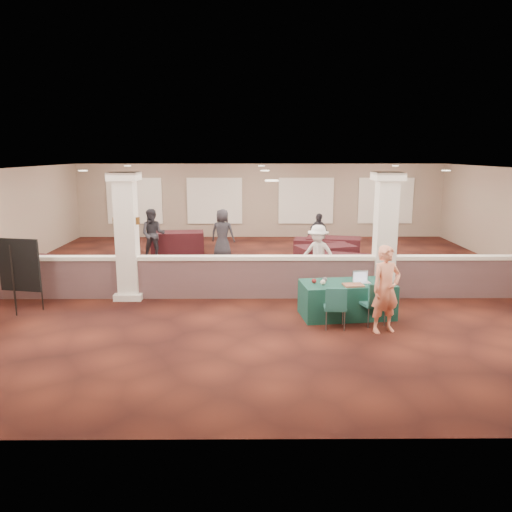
{
  "coord_description": "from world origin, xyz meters",
  "views": [
    {
      "loc": [
        -0.34,
        -13.89,
        3.67
      ],
      "look_at": [
        -0.26,
        -2.0,
        1.2
      ],
      "focal_mm": 35.0,
      "sensor_mm": 36.0,
      "label": 1
    }
  ],
  "objects_px": {
    "far_table_front_center": "(325,257)",
    "far_table_back_center": "(320,249)",
    "attendee_b": "(318,254)",
    "woman": "(386,289)",
    "near_table": "(347,299)",
    "conf_chair_main": "(375,300)",
    "attendee_a": "(153,234)",
    "far_table_front_left": "(42,269)",
    "easel_board": "(19,266)",
    "far_table_front_right": "(348,266)",
    "conf_chair_side": "(335,304)",
    "far_table_back_left": "(178,242)",
    "far_table_back_right": "(333,248)",
    "attendee_c": "(318,234)",
    "attendee_d": "(223,233)"
  },
  "relations": [
    {
      "from": "far_table_front_center",
      "to": "far_table_back_center",
      "type": "height_order",
      "value": "far_table_front_center"
    },
    {
      "from": "attendee_b",
      "to": "woman",
      "type": "bearing_deg",
      "value": -49.55
    },
    {
      "from": "near_table",
      "to": "conf_chair_main",
      "type": "bearing_deg",
      "value": -60.35
    },
    {
      "from": "far_table_front_center",
      "to": "far_table_back_center",
      "type": "distance_m",
      "value": 1.39
    },
    {
      "from": "woman",
      "to": "attendee_a",
      "type": "height_order",
      "value": "woman"
    },
    {
      "from": "far_table_front_left",
      "to": "easel_board",
      "type": "bearing_deg",
      "value": -75.22
    },
    {
      "from": "easel_board",
      "to": "far_table_front_left",
      "type": "xyz_separation_m",
      "value": [
        -0.78,
        2.95,
        -0.76
      ]
    },
    {
      "from": "woman",
      "to": "far_table_front_right",
      "type": "relative_size",
      "value": 1.08
    },
    {
      "from": "conf_chair_side",
      "to": "attendee_a",
      "type": "height_order",
      "value": "attendee_a"
    },
    {
      "from": "conf_chair_main",
      "to": "far_table_back_left",
      "type": "relative_size",
      "value": 0.5
    },
    {
      "from": "far_table_back_left",
      "to": "far_table_back_right",
      "type": "relative_size",
      "value": 1.04
    },
    {
      "from": "easel_board",
      "to": "woman",
      "type": "relative_size",
      "value": 0.96
    },
    {
      "from": "far_table_front_right",
      "to": "far_table_back_center",
      "type": "relative_size",
      "value": 0.96
    },
    {
      "from": "attendee_c",
      "to": "far_table_back_left",
      "type": "bearing_deg",
      "value": 146.38
    },
    {
      "from": "far_table_back_right",
      "to": "attendee_d",
      "type": "distance_m",
      "value": 3.94
    },
    {
      "from": "woman",
      "to": "far_table_back_center",
      "type": "bearing_deg",
      "value": 72.27
    },
    {
      "from": "attendee_c",
      "to": "woman",
      "type": "bearing_deg",
      "value": -116.67
    },
    {
      "from": "far_table_front_right",
      "to": "conf_chair_side",
      "type": "bearing_deg",
      "value": -103.82
    },
    {
      "from": "conf_chair_side",
      "to": "far_table_front_center",
      "type": "height_order",
      "value": "conf_chair_side"
    },
    {
      "from": "attendee_d",
      "to": "far_table_front_left",
      "type": "bearing_deg",
      "value": 46.07
    },
    {
      "from": "attendee_a",
      "to": "attendee_b",
      "type": "xyz_separation_m",
      "value": [
        5.32,
        -3.25,
        -0.05
      ]
    },
    {
      "from": "near_table",
      "to": "attendee_b",
      "type": "height_order",
      "value": "attendee_b"
    },
    {
      "from": "attendee_a",
      "to": "near_table",
      "type": "bearing_deg",
      "value": -50.41
    },
    {
      "from": "near_table",
      "to": "far_table_front_left",
      "type": "relative_size",
      "value": 1.18
    },
    {
      "from": "conf_chair_main",
      "to": "woman",
      "type": "height_order",
      "value": "woman"
    },
    {
      "from": "conf_chair_main",
      "to": "far_table_back_left",
      "type": "height_order",
      "value": "conf_chair_main"
    },
    {
      "from": "conf_chair_side",
      "to": "attendee_a",
      "type": "distance_m",
      "value": 8.81
    },
    {
      "from": "conf_chair_main",
      "to": "attendee_d",
      "type": "distance_m",
      "value": 8.07
    },
    {
      "from": "far_table_back_left",
      "to": "far_table_front_left",
      "type": "bearing_deg",
      "value": -128.96
    },
    {
      "from": "conf_chair_main",
      "to": "far_table_front_center",
      "type": "xyz_separation_m",
      "value": [
        -0.28,
        5.45,
        -0.2
      ]
    },
    {
      "from": "far_table_front_center",
      "to": "woman",
      "type": "bearing_deg",
      "value": -86.07
    },
    {
      "from": "conf_chair_main",
      "to": "attendee_c",
      "type": "height_order",
      "value": "attendee_c"
    },
    {
      "from": "near_table",
      "to": "easel_board",
      "type": "xyz_separation_m",
      "value": [
        -7.52,
        0.35,
        0.72
      ]
    },
    {
      "from": "conf_chair_side",
      "to": "attendee_b",
      "type": "relative_size",
      "value": 0.55
    },
    {
      "from": "near_table",
      "to": "far_table_front_right",
      "type": "height_order",
      "value": "near_table"
    },
    {
      "from": "far_table_front_center",
      "to": "far_table_front_right",
      "type": "height_order",
      "value": "far_table_front_center"
    },
    {
      "from": "conf_chair_side",
      "to": "far_table_back_left",
      "type": "relative_size",
      "value": 0.48
    },
    {
      "from": "easel_board",
      "to": "attendee_d",
      "type": "xyz_separation_m",
      "value": [
        4.32,
        6.19,
        -0.25
      ]
    },
    {
      "from": "attendee_a",
      "to": "attendee_c",
      "type": "height_order",
      "value": "attendee_a"
    },
    {
      "from": "easel_board",
      "to": "attendee_b",
      "type": "distance_m",
      "value": 7.72
    },
    {
      "from": "far_table_back_right",
      "to": "attendee_a",
      "type": "relative_size",
      "value": 1.05
    },
    {
      "from": "far_table_back_right",
      "to": "attendee_a",
      "type": "distance_m",
      "value": 6.33
    },
    {
      "from": "woman",
      "to": "far_table_front_left",
      "type": "distance_m",
      "value": 9.9
    },
    {
      "from": "conf_chair_side",
      "to": "far_table_back_left",
      "type": "xyz_separation_m",
      "value": [
        -4.54,
        8.3,
        -0.16
      ]
    },
    {
      "from": "far_table_front_left",
      "to": "far_table_front_right",
      "type": "relative_size",
      "value": 1.03
    },
    {
      "from": "near_table",
      "to": "easel_board",
      "type": "distance_m",
      "value": 7.56
    },
    {
      "from": "near_table",
      "to": "attendee_a",
      "type": "relative_size",
      "value": 1.16
    },
    {
      "from": "far_table_back_left",
      "to": "far_table_back_right",
      "type": "bearing_deg",
      "value": -11.14
    },
    {
      "from": "far_table_front_center",
      "to": "far_table_back_center",
      "type": "bearing_deg",
      "value": 90.0
    },
    {
      "from": "far_table_back_center",
      "to": "attendee_d",
      "type": "height_order",
      "value": "attendee_d"
    }
  ]
}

